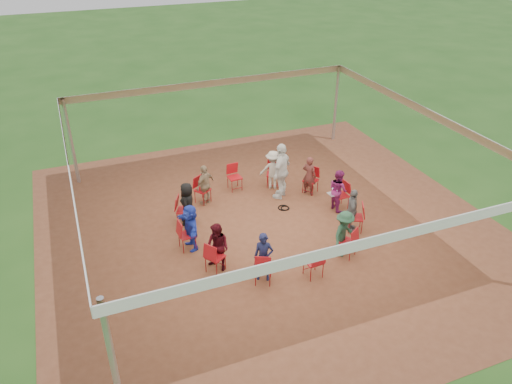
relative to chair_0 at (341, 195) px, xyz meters
name	(u,v)px	position (x,y,z in m)	size (l,w,h in m)	color
ground	(269,227)	(-2.51, -0.16, -0.45)	(80.00, 80.00, 0.00)	#255019
dirt_patch	(269,227)	(-2.51, -0.16, -0.44)	(13.00, 13.00, 0.00)	brown
tent	(270,154)	(-2.51, -0.16, 1.92)	(10.33, 10.33, 3.00)	#B2B2B7
chair_0	(341,195)	(0.00, 0.00, 0.00)	(0.42, 0.44, 0.90)	#AB1117
chair_1	(311,180)	(-0.42, 1.23, 0.00)	(0.42, 0.44, 0.90)	#AB1117
chair_2	(273,174)	(-1.40, 2.09, 0.00)	(0.42, 0.44, 0.90)	#AB1117
chair_3	(235,178)	(-2.68, 2.35, 0.00)	(0.42, 0.44, 0.90)	#AB1117
chair_4	(203,190)	(-3.91, 1.93, 0.00)	(0.42, 0.44, 0.90)	#AB1117
chair_5	(184,210)	(-4.77, 0.95, 0.00)	(0.42, 0.44, 0.90)	#AB1117
chair_6	(187,235)	(-5.02, -0.33, 0.00)	(0.42, 0.44, 0.90)	#AB1117
chair_7	(215,257)	(-4.60, -1.56, 0.00)	(0.42, 0.44, 0.90)	#AB1117
chair_8	(263,267)	(-3.62, -2.42, 0.00)	(0.42, 0.44, 0.90)	#AB1117
chair_9	(314,262)	(-2.35, -2.68, 0.00)	(0.42, 0.44, 0.90)	#AB1117
chair_10	(347,242)	(-1.11, -2.26, 0.00)	(0.42, 0.44, 0.90)	#AB1117
chair_11	(356,217)	(-0.25, -1.28, 0.00)	(0.42, 0.44, 0.90)	#AB1117
person_seated_0	(338,190)	(-0.12, -0.01, 0.23)	(0.65, 0.38, 1.35)	#7C1D59
person_seated_1	(309,176)	(-0.52, 1.17, 0.23)	(0.49, 0.32, 1.35)	#5B2A25
person_seated_2	(273,170)	(-1.45, 1.98, 0.23)	(0.87, 0.43, 1.35)	#B9B4A3
person_seated_3	(205,185)	(-3.84, 1.83, 0.23)	(0.79, 0.40, 1.35)	#9C8463
person_seated_4	(188,204)	(-4.66, 0.90, 0.23)	(0.66, 0.37, 1.35)	black
person_seated_5	(191,227)	(-4.90, -0.32, 0.23)	(1.25, 0.47, 1.35)	#2339B8
person_seated_6	(218,247)	(-4.50, -1.50, 0.23)	(0.65, 0.38, 1.35)	#3E0911
person_seated_7	(264,257)	(-3.57, -2.31, 0.23)	(0.49, 0.32, 1.35)	#16193B
person_seated_8	(344,234)	(-1.18, -2.16, 0.23)	(0.87, 0.43, 1.35)	#234932
person_seated_9	(352,211)	(-0.36, -1.22, 0.23)	(0.79, 0.40, 1.35)	slate
standing_person	(282,171)	(-1.44, 1.33, 0.50)	(1.10, 0.56, 1.88)	silver
cable_coil	(284,208)	(-1.65, 0.61, -0.43)	(0.41, 0.41, 0.03)	black
laptop	(334,192)	(-0.28, -0.02, 0.18)	(0.26, 0.32, 0.21)	#B7B7BC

